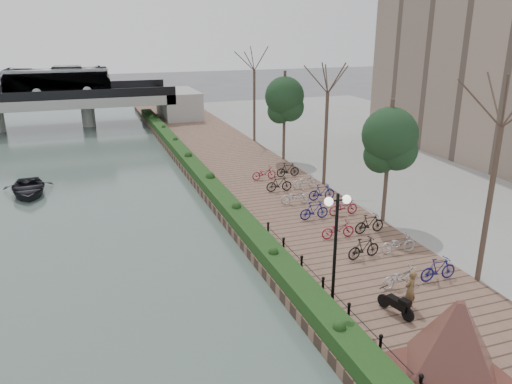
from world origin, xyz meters
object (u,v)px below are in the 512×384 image
granite_monument (455,342)px  boat (28,188)px  motorcycle (396,303)px  lamppost (336,226)px  pedestrian (410,289)px

granite_monument → boat: 27.65m
motorcycle → boat: bearing=108.8°
motorcycle → granite_monument: bearing=-113.3°
granite_monument → boat: granite_monument is taller
motorcycle → lamppost: bearing=131.0°
lamppost → motorcycle: (1.88, -1.28, -2.79)m
granite_monument → lamppost: size_ratio=0.91×
granite_monument → pedestrian: 4.03m
lamppost → boat: lamppost is taller
lamppost → motorcycle: 3.60m
motorcycle → pedestrian: 0.82m
lamppost → motorcycle: bearing=-34.1°
pedestrian → granite_monument: bearing=51.5°
granite_monument → lamppost: lamppost is taller
motorcycle → pedestrian: (0.72, 0.20, 0.32)m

